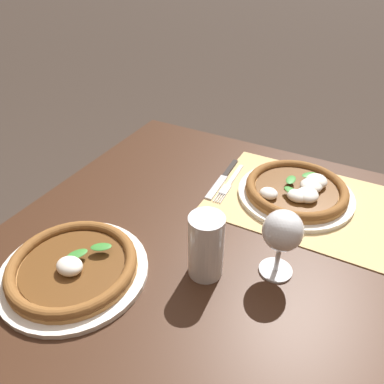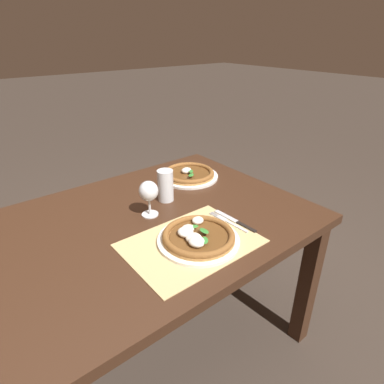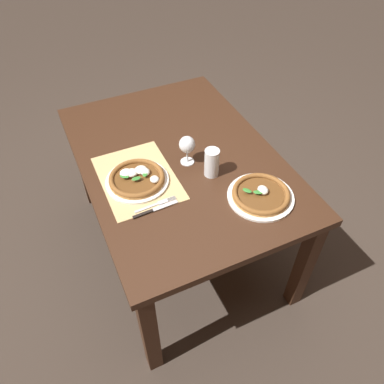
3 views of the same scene
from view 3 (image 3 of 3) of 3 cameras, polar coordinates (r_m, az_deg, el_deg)
ground_plane at (r=2.48m, az=-1.68°, el=-7.76°), size 24.00×24.00×0.00m
dining_table at (r=2.00m, az=-2.07°, el=3.34°), size 1.39×0.97×0.74m
paper_placemat at (r=1.83m, az=-8.27°, el=2.15°), size 0.47×0.34×0.00m
pizza_near at (r=1.80m, az=-8.38°, el=2.08°), size 0.30×0.30×0.05m
pizza_far at (r=1.74m, az=10.45°, el=-0.39°), size 0.31×0.31×0.05m
wine_glass at (r=1.83m, az=-0.75°, el=7.09°), size 0.08×0.08×0.16m
pint_glass at (r=1.79m, az=3.02°, el=4.43°), size 0.07×0.07×0.15m
fork at (r=1.69m, az=-5.53°, el=-1.91°), size 0.03×0.20×0.00m
knife at (r=1.67m, az=-5.57°, el=-2.62°), size 0.03×0.22×0.01m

